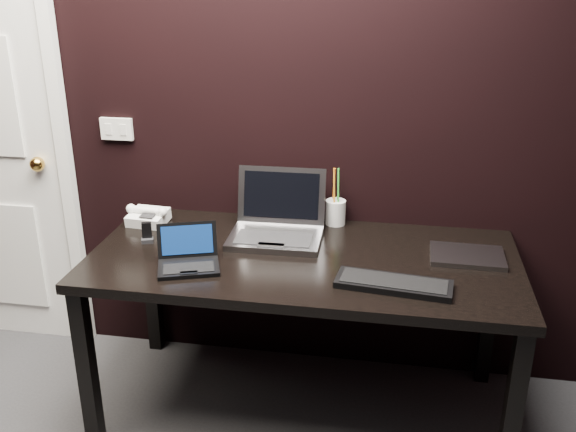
% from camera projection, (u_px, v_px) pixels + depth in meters
% --- Properties ---
extents(wall_back, '(4.00, 0.00, 4.00)m').
position_uv_depth(wall_back, '(249.00, 93.00, 2.76)').
color(wall_back, black).
rests_on(wall_back, ground).
extents(wall_switch, '(0.15, 0.02, 0.10)m').
position_uv_depth(wall_switch, '(117.00, 129.00, 2.91)').
color(wall_switch, silver).
rests_on(wall_switch, wall_back).
extents(desk, '(1.70, 0.80, 0.74)m').
position_uv_depth(desk, '(303.00, 273.00, 2.58)').
color(desk, black).
rests_on(desk, ground).
extents(netbook, '(0.28, 0.27, 0.15)m').
position_uv_depth(netbook, '(188.00, 259.00, 2.45)').
color(netbook, black).
rests_on(netbook, desk).
extents(silver_laptop, '(0.39, 0.35, 0.26)m').
position_uv_depth(silver_laptop, '(277.00, 226.00, 2.70)').
color(silver_laptop, gray).
rests_on(silver_laptop, desk).
extents(ext_keyboard, '(0.43, 0.19, 0.03)m').
position_uv_depth(ext_keyboard, '(394.00, 284.00, 2.30)').
color(ext_keyboard, black).
rests_on(ext_keyboard, desk).
extents(closed_laptop, '(0.29, 0.21, 0.02)m').
position_uv_depth(closed_laptop, '(467.00, 256.00, 2.53)').
color(closed_laptop, gray).
rests_on(closed_laptop, desk).
extents(desk_phone, '(0.20, 0.16, 0.10)m').
position_uv_depth(desk_phone, '(148.00, 216.00, 2.85)').
color(desk_phone, white).
rests_on(desk_phone, desk).
extents(mobile_phone, '(0.06, 0.05, 0.08)m').
position_uv_depth(mobile_phone, '(147.00, 235.00, 2.67)').
color(mobile_phone, black).
rests_on(mobile_phone, desk).
extents(pen_cup, '(0.10, 0.10, 0.26)m').
position_uv_depth(pen_cup, '(336.00, 211.00, 2.84)').
color(pen_cup, silver).
rests_on(pen_cup, desk).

